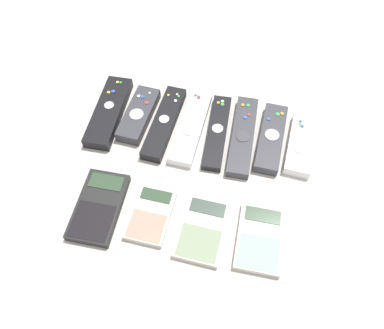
{
  "coord_description": "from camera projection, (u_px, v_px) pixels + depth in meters",
  "views": [
    {
      "loc": [
        0.09,
        -0.37,
        0.67
      ],
      "look_at": [
        0.0,
        0.03,
        0.01
      ],
      "focal_mm": 35.0,
      "sensor_mm": 36.0,
      "label": 1
    }
  ],
  "objects": [
    {
      "name": "calculator_2",
      "position": [
        202.0,
        230.0,
        0.7
      ],
      "size": [
        0.09,
        0.13,
        0.02
      ],
      "rotation": [
        0.0,
        0.0,
        -0.03
      ],
      "color": "beige",
      "rests_on": "ground_plane"
    },
    {
      "name": "remote_4",
      "position": [
        217.0,
        132.0,
        0.82
      ],
      "size": [
        0.05,
        0.2,
        0.02
      ],
      "rotation": [
        0.0,
        0.0,
        0.05
      ],
      "color": "black",
      "rests_on": "ground_plane"
    },
    {
      "name": "remote_2",
      "position": [
        164.0,
        123.0,
        0.83
      ],
      "size": [
        0.06,
        0.2,
        0.02
      ],
      "rotation": [
        0.0,
        0.0,
        -0.05
      ],
      "color": "black",
      "rests_on": "ground_plane"
    },
    {
      "name": "remote_7",
      "position": [
        301.0,
        144.0,
        0.8
      ],
      "size": [
        0.06,
        0.16,
        0.02
      ],
      "rotation": [
        0.0,
        0.0,
        -0.06
      ],
      "color": "white",
      "rests_on": "ground_plane"
    },
    {
      "name": "remote_3",
      "position": [
        192.0,
        125.0,
        0.83
      ],
      "size": [
        0.06,
        0.21,
        0.02
      ],
      "rotation": [
        0.0,
        0.0,
        -0.03
      ],
      "color": "white",
      "rests_on": "ground_plane"
    },
    {
      "name": "ground_plane",
      "position": [
        189.0,
        180.0,
        0.77
      ],
      "size": [
        3.0,
        3.0,
        0.0
      ],
      "primitive_type": "plane",
      "color": "beige"
    },
    {
      "name": "remote_1",
      "position": [
        139.0,
        115.0,
        0.84
      ],
      "size": [
        0.06,
        0.15,
        0.03
      ],
      "rotation": [
        0.0,
        0.0,
        -0.06
      ],
      "color": "#333338",
      "rests_on": "ground_plane"
    },
    {
      "name": "remote_5",
      "position": [
        243.0,
        136.0,
        0.81
      ],
      "size": [
        0.05,
        0.21,
        0.02
      ],
      "rotation": [
        0.0,
        0.0,
        0.03
      ],
      "color": "#333338",
      "rests_on": "ground_plane"
    },
    {
      "name": "remote_6",
      "position": [
        271.0,
        138.0,
        0.81
      ],
      "size": [
        0.06,
        0.18,
        0.03
      ],
      "rotation": [
        0.0,
        0.0,
        -0.04
      ],
      "color": "#333338",
      "rests_on": "ground_plane"
    },
    {
      "name": "calculator_1",
      "position": [
        151.0,
        215.0,
        0.72
      ],
      "size": [
        0.08,
        0.12,
        0.02
      ],
      "rotation": [
        0.0,
        0.0,
        -0.02
      ],
      "color": "beige",
      "rests_on": "ground_plane"
    },
    {
      "name": "remote_0",
      "position": [
        109.0,
        112.0,
        0.85
      ],
      "size": [
        0.06,
        0.2,
        0.03
      ],
      "rotation": [
        0.0,
        0.0,
        0.03
      ],
      "color": "black",
      "rests_on": "ground_plane"
    },
    {
      "name": "calculator_0",
      "position": [
        99.0,
        207.0,
        0.72
      ],
      "size": [
        0.09,
        0.15,
        0.02
      ],
      "rotation": [
        0.0,
        0.0,
        0.02
      ],
      "color": "black",
      "rests_on": "ground_plane"
    },
    {
      "name": "calculator_3",
      "position": [
        260.0,
        238.0,
        0.69
      ],
      "size": [
        0.09,
        0.13,
        0.02
      ],
      "rotation": [
        0.0,
        0.0,
        0.02
      ],
      "color": "beige",
      "rests_on": "ground_plane"
    }
  ]
}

